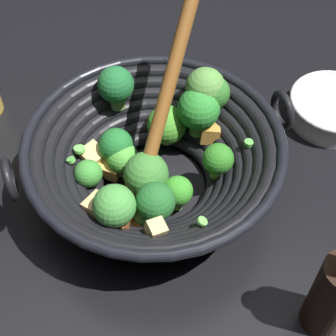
{
  "coord_description": "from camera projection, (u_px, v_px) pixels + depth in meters",
  "views": [
    {
      "loc": [
        0.04,
        0.43,
        0.57
      ],
      "look_at": [
        -0.02,
        -0.01,
        0.03
      ],
      "focal_mm": 54.54,
      "sensor_mm": 36.0,
      "label": 1
    }
  ],
  "objects": [
    {
      "name": "wok",
      "position": [
        155.0,
        157.0,
        0.66
      ],
      "size": [
        0.37,
        0.34,
        0.25
      ],
      "color": "black",
      "rests_on": "ground"
    },
    {
      "name": "soy_sauce_bottle",
      "position": [
        335.0,
        294.0,
        0.54
      ],
      "size": [
        0.05,
        0.05,
        0.17
      ],
      "color": "black",
      "rests_on": "ground"
    },
    {
      "name": "ground_plane",
      "position": [
        155.0,
        189.0,
        0.72
      ],
      "size": [
        4.0,
        4.0,
        0.0
      ],
      "primitive_type": "plane",
      "color": "black"
    },
    {
      "name": "prep_bowl",
      "position": [
        333.0,
        108.0,
        0.78
      ],
      "size": [
        0.14,
        0.14,
        0.04
      ],
      "color": "silver",
      "rests_on": "ground"
    }
  ]
}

